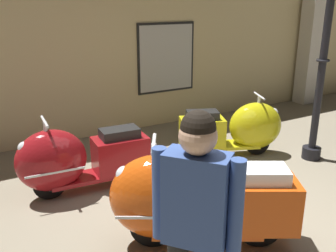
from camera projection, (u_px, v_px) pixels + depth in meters
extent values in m
plane|color=gray|center=(223.00, 228.00, 4.14)|extent=(60.00, 60.00, 0.00)
cube|color=#CCB784|center=(97.00, 32.00, 6.54)|extent=(18.00, 0.20, 3.64)
cube|color=black|center=(166.00, 58.00, 7.23)|extent=(1.20, 0.03, 1.30)
cube|color=#B2B2AD|center=(167.00, 58.00, 7.22)|extent=(1.12, 0.01, 1.22)
cube|color=beige|center=(312.00, 24.00, 8.61)|extent=(0.36, 0.36, 3.64)
cylinder|color=black|center=(49.00, 183.00, 4.72)|extent=(0.41, 0.11, 0.41)
cylinder|color=silver|center=(49.00, 183.00, 4.72)|extent=(0.19, 0.11, 0.18)
cylinder|color=black|center=(124.00, 169.00, 5.12)|extent=(0.41, 0.11, 0.41)
cylinder|color=silver|center=(124.00, 169.00, 5.12)|extent=(0.19, 0.11, 0.18)
cube|color=maroon|center=(88.00, 177.00, 4.92)|extent=(1.00, 0.44, 0.05)
ellipsoid|color=maroon|center=(51.00, 160.00, 4.65)|extent=(0.90, 0.60, 0.78)
cube|color=maroon|center=(120.00, 153.00, 5.03)|extent=(0.72, 0.46, 0.45)
cube|color=black|center=(120.00, 133.00, 4.94)|extent=(0.51, 0.32, 0.12)
sphere|color=silver|center=(24.00, 148.00, 4.46)|extent=(0.15, 0.15, 0.15)
cylinder|color=silver|center=(46.00, 133.00, 4.52)|extent=(0.04, 0.04, 0.29)
cylinder|color=silver|center=(45.00, 122.00, 4.48)|extent=(0.07, 0.45, 0.03)
cube|color=silver|center=(56.00, 173.00, 4.44)|extent=(0.69, 0.07, 0.02)
cylinder|color=black|center=(153.00, 225.00, 3.80)|extent=(0.43, 0.30, 0.45)
cylinder|color=silver|center=(153.00, 225.00, 3.80)|extent=(0.23, 0.19, 0.20)
cylinder|color=black|center=(259.00, 225.00, 3.80)|extent=(0.43, 0.30, 0.45)
cylinder|color=silver|center=(259.00, 225.00, 3.80)|extent=(0.23, 0.19, 0.20)
cube|color=#C6470F|center=(206.00, 227.00, 3.81)|extent=(1.12, 0.88, 0.06)
ellipsoid|color=#C6470F|center=(158.00, 197.00, 3.70)|extent=(1.11, 0.98, 0.85)
cube|color=#C6470F|center=(257.00, 203.00, 3.72)|extent=(0.88, 0.77, 0.49)
cube|color=silver|center=(259.00, 174.00, 3.62)|extent=(0.62, 0.54, 0.13)
sphere|color=silver|center=(125.00, 175.00, 3.63)|extent=(0.17, 0.17, 0.17)
cylinder|color=silver|center=(154.00, 159.00, 3.58)|extent=(0.05, 0.05, 0.31)
cylinder|color=silver|center=(154.00, 144.00, 3.53)|extent=(0.28, 0.44, 0.04)
cube|color=silver|center=(157.00, 218.00, 3.45)|extent=(0.66, 0.39, 0.03)
cylinder|color=black|center=(257.00, 142.00, 6.07)|extent=(0.39, 0.22, 0.39)
cylinder|color=silver|center=(257.00, 142.00, 6.07)|extent=(0.20, 0.16, 0.18)
cylinder|color=black|center=(199.00, 145.00, 5.95)|extent=(0.39, 0.22, 0.39)
cylinder|color=silver|center=(199.00, 145.00, 5.95)|extent=(0.20, 0.16, 0.18)
cube|color=gold|center=(228.00, 145.00, 6.02)|extent=(1.00, 0.69, 0.05)
ellipsoid|color=gold|center=(255.00, 126.00, 5.97)|extent=(0.96, 0.79, 0.75)
cube|color=gold|center=(202.00, 132.00, 5.89)|extent=(0.77, 0.62, 0.43)
cube|color=black|center=(203.00, 115.00, 5.80)|extent=(0.54, 0.44, 0.12)
sphere|color=silver|center=(273.00, 113.00, 5.94)|extent=(0.15, 0.15, 0.15)
cylinder|color=silver|center=(259.00, 105.00, 5.87)|extent=(0.04, 0.04, 0.28)
cylinder|color=silver|center=(259.00, 96.00, 5.82)|extent=(0.20, 0.41, 0.03)
cylinder|color=black|center=(311.00, 153.00, 5.94)|extent=(0.28, 0.28, 0.18)
cylinder|color=black|center=(322.00, 69.00, 5.53)|extent=(0.11, 0.11, 2.44)
torus|color=black|center=(323.00, 60.00, 5.49)|extent=(0.19, 0.19, 0.04)
cube|color=#334C8C|center=(196.00, 199.00, 2.38)|extent=(0.42, 0.45, 0.61)
cylinder|color=#334C8C|center=(236.00, 208.00, 2.30)|extent=(0.10, 0.10, 0.64)
cylinder|color=#334C8C|center=(159.00, 194.00, 2.47)|extent=(0.10, 0.10, 0.64)
sphere|color=tan|center=(198.00, 136.00, 2.25)|extent=(0.23, 0.23, 0.23)
sphere|color=black|center=(198.00, 128.00, 2.23)|extent=(0.21, 0.21, 0.21)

